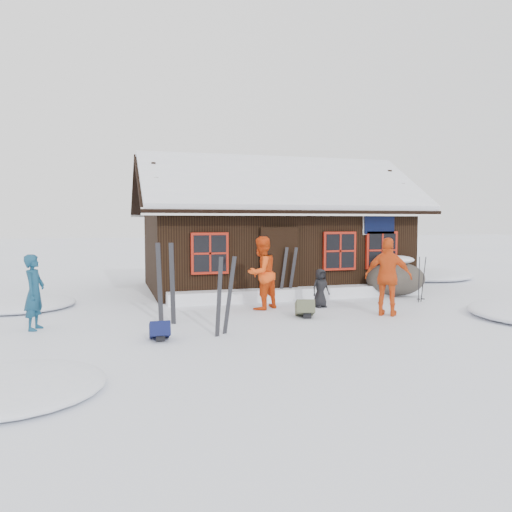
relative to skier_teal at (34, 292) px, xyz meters
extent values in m
plane|color=white|center=(5.23, -0.02, -0.78)|extent=(120.00, 120.00, 0.00)
cube|color=black|center=(6.73, 4.98, 0.47)|extent=(8.00, 5.00, 2.50)
cube|color=black|center=(6.73, 3.51, 2.57)|extent=(8.90, 3.14, 1.88)
cube|color=black|center=(6.73, 6.46, 2.57)|extent=(8.90, 3.14, 1.88)
cube|color=white|center=(6.73, 3.51, 2.71)|extent=(8.72, 3.07, 1.86)
cube|color=white|center=(6.73, 6.46, 2.71)|extent=(8.72, 3.07, 1.86)
cube|color=white|center=(6.73, 4.98, 3.44)|extent=(8.81, 0.22, 0.14)
cube|color=silver|center=(6.73, 2.03, 1.70)|extent=(8.90, 0.10, 0.20)
cube|color=black|center=(6.13, 2.43, 0.22)|extent=(1.00, 0.10, 2.00)
cube|color=black|center=(9.33, 2.40, 1.37)|extent=(1.00, 0.06, 0.60)
cube|color=maroon|center=(4.13, 2.42, 0.57)|extent=(1.04, 0.10, 1.14)
cube|color=black|center=(4.13, 2.38, 0.57)|extent=(0.90, 0.04, 1.00)
cube|color=maroon|center=(8.03, 2.42, 0.57)|extent=(1.04, 0.10, 1.14)
cube|color=black|center=(8.03, 2.38, 0.57)|extent=(0.90, 0.04, 1.00)
cube|color=maroon|center=(9.43, 2.42, 0.57)|extent=(1.04, 0.10, 1.14)
cube|color=black|center=(9.43, 2.38, 0.57)|extent=(0.90, 0.04, 1.00)
cube|color=white|center=(6.73, 2.23, -0.60)|extent=(7.60, 0.60, 0.35)
ellipsoid|color=white|center=(-0.77, 2.98, -0.78)|extent=(2.80, 2.80, 0.34)
ellipsoid|color=white|center=(0.23, -4.02, -0.78)|extent=(2.40, 2.40, 0.29)
ellipsoid|color=white|center=(13.23, 5.98, -0.78)|extent=(4.00, 4.00, 0.48)
imported|color=navy|center=(0.00, 0.00, 0.00)|extent=(0.51, 0.64, 1.56)
imported|color=#E24410|center=(5.16, 0.97, 0.15)|extent=(1.13, 1.07, 1.85)
imported|color=#DB4D16|center=(7.77, -0.70, 0.15)|extent=(1.12, 1.03, 1.85)
imported|color=black|center=(6.71, 0.81, -0.28)|extent=(0.54, 0.40, 1.00)
ellipsoid|color=#453F37|center=(9.71, 2.06, -0.27)|extent=(1.83, 1.38, 1.01)
ellipsoid|color=white|center=(9.71, 2.06, 0.17)|extent=(1.16, 0.83, 0.26)
cube|color=black|center=(3.52, -1.57, -0.03)|extent=(0.22, 0.23, 1.59)
cube|color=black|center=(3.76, -1.45, -0.03)|extent=(0.30, 0.06, 1.59)
cube|color=black|center=(2.53, -0.04, 0.08)|extent=(0.16, 0.08, 1.81)
cube|color=black|center=(2.79, -0.19, 0.08)|extent=(0.13, 0.12, 1.81)
cube|color=black|center=(6.20, 2.22, -0.05)|extent=(0.32, 0.09, 1.55)
cube|color=black|center=(6.44, 2.15, -0.05)|extent=(0.26, 0.21, 1.55)
cylinder|color=black|center=(9.66, 0.81, -0.17)|extent=(0.09, 0.11, 1.29)
cylinder|color=black|center=(9.80, 0.81, -0.17)|extent=(0.09, 0.11, 1.29)
cube|color=#0F1441|center=(2.37, -1.65, -0.64)|extent=(0.39, 0.51, 0.27)
cube|color=#4C5039|center=(5.82, -0.34, -0.63)|extent=(0.55, 0.64, 0.30)
camera|label=1|loc=(1.48, -10.99, 1.45)|focal=35.00mm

